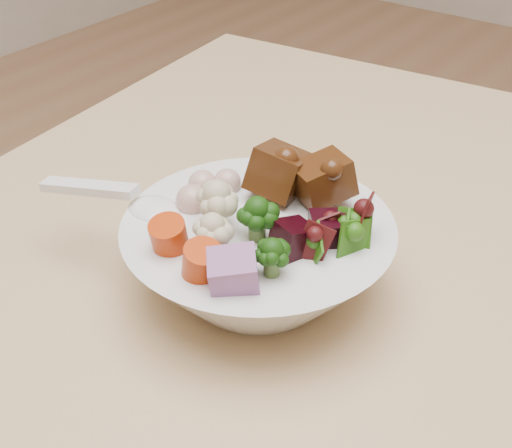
% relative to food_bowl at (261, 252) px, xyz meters
% --- Properties ---
extents(food_bowl, '(0.23, 0.23, 0.12)m').
position_rel_food_bowl_xyz_m(food_bowl, '(0.00, 0.00, 0.00)').
color(food_bowl, white).
rests_on(food_bowl, dining_table).
extents(soup_spoon, '(0.15, 0.06, 0.03)m').
position_rel_food_bowl_xyz_m(soup_spoon, '(-0.10, -0.04, 0.03)').
color(soup_spoon, white).
rests_on(soup_spoon, food_bowl).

